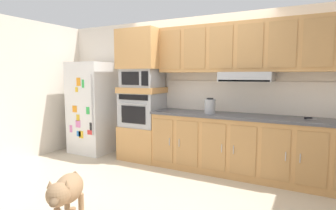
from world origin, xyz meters
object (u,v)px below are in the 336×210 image
object	(u,v)px
screwdriver	(309,118)
dog	(67,191)
microwave	(142,78)
electric_kettle	(210,106)
refrigerator	(93,108)
built_in_oven	(143,109)

from	to	relation	value
screwdriver	dog	size ratio (longest dim) A/B	0.22
screwdriver	dog	world-z (taller)	screwdriver
microwave	dog	distance (m)	2.66
microwave	screwdriver	distance (m)	2.72
microwave	electric_kettle	world-z (taller)	microwave
dog	screwdriver	bearing A→B (deg)	107.82
refrigerator	electric_kettle	xyz separation A→B (m)	(2.41, 0.02, 0.15)
screwdriver	dog	xyz separation A→B (m)	(-2.00, -2.37, -0.53)
refrigerator	electric_kettle	distance (m)	2.42
refrigerator	built_in_oven	xyz separation A→B (m)	(1.12, 0.07, 0.02)
built_in_oven	electric_kettle	distance (m)	1.29
electric_kettle	dog	size ratio (longest dim) A/B	0.32
microwave	dog	bearing A→B (deg)	-74.16
built_in_oven	screwdriver	bearing A→B (deg)	0.58
dog	refrigerator	bearing A→B (deg)	-173.88
refrigerator	microwave	distance (m)	1.27
dog	electric_kettle	bearing A→B (deg)	132.84
built_in_oven	dog	xyz separation A→B (m)	(0.67, -2.35, -0.50)
built_in_oven	screwdriver	world-z (taller)	built_in_oven
dog	microwave	bearing A→B (deg)	163.80
microwave	screwdriver	world-z (taller)	microwave
microwave	screwdriver	bearing A→B (deg)	0.58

